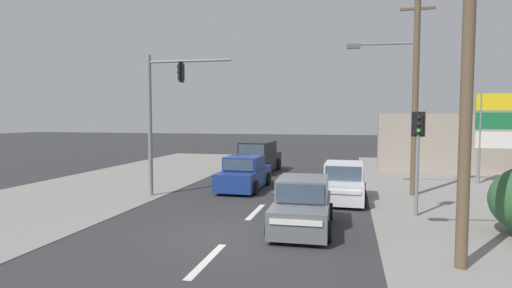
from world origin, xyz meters
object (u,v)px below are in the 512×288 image
(utility_pole_midground_right, at_px, (412,82))
(shopping_plaza_sign, at_px, (499,125))
(utility_pole_foreground_right, at_px, (461,54))
(hatchback_kerbside_parked, at_px, (302,206))
(traffic_signal_mast, at_px, (162,106))
(pedestal_signal_right_kerb, at_px, (418,146))
(suv_oncoming_mid, at_px, (259,158))
(hatchback_crossing_left, at_px, (343,183))
(sedan_oncoming_near, at_px, (244,174))

(utility_pole_midground_right, bearing_deg, shopping_plaza_sign, 41.02)
(utility_pole_foreground_right, distance_m, hatchback_kerbside_parked, 5.96)
(traffic_signal_mast, height_order, pedestal_signal_right_kerb, traffic_signal_mast)
(shopping_plaza_sign, relative_size, hatchback_kerbside_parked, 1.25)
(hatchback_kerbside_parked, height_order, suv_oncoming_mid, suv_oncoming_mid)
(utility_pole_foreground_right, relative_size, pedestal_signal_right_kerb, 2.46)
(pedestal_signal_right_kerb, relative_size, hatchback_kerbside_parked, 0.97)
(utility_pole_midground_right, height_order, suv_oncoming_mid, utility_pole_midground_right)
(pedestal_signal_right_kerb, bearing_deg, hatchback_crossing_left, 138.99)
(utility_pole_midground_right, xyz_separation_m, traffic_signal_mast, (-10.32, -2.55, -1.04))
(utility_pole_midground_right, distance_m, shopping_plaza_sign, 6.51)
(utility_pole_midground_right, xyz_separation_m, hatchback_crossing_left, (-2.77, -1.69, -4.16))
(pedestal_signal_right_kerb, distance_m, sedan_oncoming_near, 8.16)
(shopping_plaza_sign, bearing_deg, sedan_oncoming_near, -160.92)
(hatchback_crossing_left, bearing_deg, pedestal_signal_right_kerb, -41.01)
(hatchback_crossing_left, bearing_deg, sedan_oncoming_near, 160.72)
(shopping_plaza_sign, xyz_separation_m, hatchback_crossing_left, (-7.47, -5.78, -2.28))
(traffic_signal_mast, xyz_separation_m, sedan_oncoming_near, (2.97, 2.47, -3.13))
(pedestal_signal_right_kerb, bearing_deg, traffic_signal_mast, 172.76)
(sedan_oncoming_near, bearing_deg, traffic_signal_mast, -140.23)
(utility_pole_midground_right, bearing_deg, hatchback_crossing_left, -148.63)
(utility_pole_foreground_right, height_order, suv_oncoming_mid, utility_pole_foreground_right)
(traffic_signal_mast, relative_size, hatchback_crossing_left, 1.64)
(utility_pole_foreground_right, relative_size, suv_oncoming_mid, 1.89)
(suv_oncoming_mid, bearing_deg, hatchback_crossing_left, -54.82)
(utility_pole_foreground_right, distance_m, utility_pole_midground_right, 8.67)
(hatchback_kerbside_parked, bearing_deg, suv_oncoming_mid, 108.86)
(utility_pole_foreground_right, xyz_separation_m, utility_pole_midground_right, (0.25, 8.67, 0.14))
(hatchback_crossing_left, bearing_deg, utility_pole_midground_right, 31.37)
(traffic_signal_mast, xyz_separation_m, hatchback_crossing_left, (7.55, 0.86, -3.13))
(utility_pole_foreground_right, xyz_separation_m, sedan_oncoming_near, (-7.10, 8.59, -4.02))
(pedestal_signal_right_kerb, bearing_deg, sedan_oncoming_near, 152.03)
(utility_pole_midground_right, xyz_separation_m, sedan_oncoming_near, (-7.35, -0.08, -4.16))
(utility_pole_midground_right, height_order, pedestal_signal_right_kerb, utility_pole_midground_right)
(traffic_signal_mast, bearing_deg, utility_pole_midground_right, 13.88)
(utility_pole_midground_right, relative_size, hatchback_crossing_left, 2.46)
(utility_pole_foreground_right, relative_size, utility_pole_midground_right, 0.97)
(utility_pole_midground_right, xyz_separation_m, hatchback_kerbside_parked, (-3.91, -6.22, -4.16))
(pedestal_signal_right_kerb, relative_size, suv_oncoming_mid, 0.77)
(pedestal_signal_right_kerb, distance_m, suv_oncoming_mid, 12.36)
(sedan_oncoming_near, height_order, hatchback_crossing_left, sedan_oncoming_near)
(traffic_signal_mast, bearing_deg, hatchback_crossing_left, 6.53)
(shopping_plaza_sign, bearing_deg, hatchback_crossing_left, -142.28)
(hatchback_kerbside_parked, bearing_deg, utility_pole_midground_right, 57.84)
(pedestal_signal_right_kerb, xyz_separation_m, hatchback_crossing_left, (-2.46, 2.14, -1.71))
(hatchback_kerbside_parked, bearing_deg, traffic_signal_mast, 150.19)
(pedestal_signal_right_kerb, xyz_separation_m, hatchback_kerbside_parked, (-3.60, -2.40, -1.71))
(traffic_signal_mast, xyz_separation_m, pedestal_signal_right_kerb, (10.01, -1.27, -1.42))
(hatchback_crossing_left, relative_size, hatchback_kerbside_parked, 1.00)
(traffic_signal_mast, relative_size, suv_oncoming_mid, 1.30)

